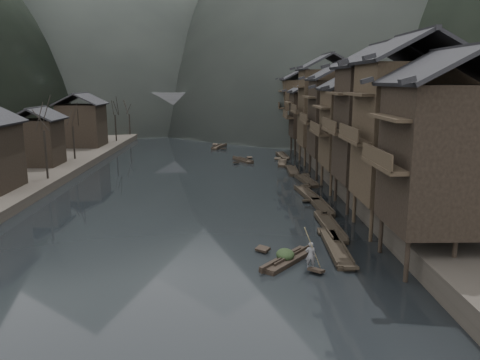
{
  "coord_description": "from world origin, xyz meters",
  "views": [
    {
      "loc": [
        3.96,
        -35.8,
        11.55
      ],
      "look_at": [
        4.83,
        6.75,
        2.5
      ],
      "focal_mm": 35.0,
      "sensor_mm": 36.0,
      "label": 1
    }
  ],
  "objects": [
    {
      "name": "water",
      "position": [
        0.0,
        0.0,
        0.0
      ],
      "size": [
        300.0,
        300.0,
        0.0
      ],
      "primitive_type": "plane",
      "color": "black",
      "rests_on": "ground"
    },
    {
      "name": "right_bank",
      "position": [
        35.0,
        40.0,
        0.9
      ],
      "size": [
        40.0,
        200.0,
        1.8
      ],
      "primitive_type": "cube",
      "color": "#2D2823",
      "rests_on": "ground"
    },
    {
      "name": "stilt_houses",
      "position": [
        17.28,
        18.67,
        8.85
      ],
      "size": [
        9.0,
        67.6,
        15.43
      ],
      "color": "black",
      "rests_on": "ground"
    },
    {
      "name": "left_houses",
      "position": [
        -20.5,
        20.12,
        5.66
      ],
      "size": [
        8.1,
        53.2,
        8.73
      ],
      "color": "black",
      "rests_on": "left_bank"
    },
    {
      "name": "bare_trees",
      "position": [
        -17.0,
        21.8,
        6.22
      ],
      "size": [
        3.81,
        72.93,
        7.61
      ],
      "color": "black",
      "rests_on": "left_bank"
    },
    {
      "name": "moored_sampans",
      "position": [
        11.88,
        13.78,
        0.2
      ],
      "size": [
        3.35,
        47.96,
        0.47
      ],
      "color": "black",
      "rests_on": "water"
    },
    {
      "name": "midriver_boats",
      "position": [
        3.7,
        49.98,
        0.2
      ],
      "size": [
        7.34,
        39.88,
        0.45
      ],
      "color": "black",
      "rests_on": "water"
    },
    {
      "name": "stone_bridge",
      "position": [
        -0.0,
        72.0,
        5.11
      ],
      "size": [
        40.0,
        6.0,
        9.0
      ],
      "color": "#4C4C4F",
      "rests_on": "ground"
    },
    {
      "name": "hero_sampan",
      "position": [
        7.66,
        -7.25,
        0.2
      ],
      "size": [
        4.14,
        4.8,
        0.44
      ],
      "color": "black",
      "rests_on": "water"
    },
    {
      "name": "cargo_heap",
      "position": [
        7.5,
        -7.05,
        0.8
      ],
      "size": [
        1.2,
        1.57,
        0.72
      ],
      "primitive_type": "ellipsoid",
      "color": "black",
      "rests_on": "hero_sampan"
    },
    {
      "name": "boatman",
      "position": [
        8.86,
        -8.72,
        1.28
      ],
      "size": [
        0.65,
        0.46,
        1.69
      ],
      "primitive_type": "imported",
      "rotation": [
        0.0,
        0.0,
        3.04
      ],
      "color": "slate",
      "rests_on": "hero_sampan"
    },
    {
      "name": "bamboo_pole",
      "position": [
        9.06,
        -8.72,
        3.94
      ],
      "size": [
        1.59,
        1.71,
        3.62
      ],
      "primitive_type": "cylinder",
      "rotation": [
        0.56,
        0.0,
        -0.75
      ],
      "color": "#8C7A51",
      "rests_on": "boatman"
    }
  ]
}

